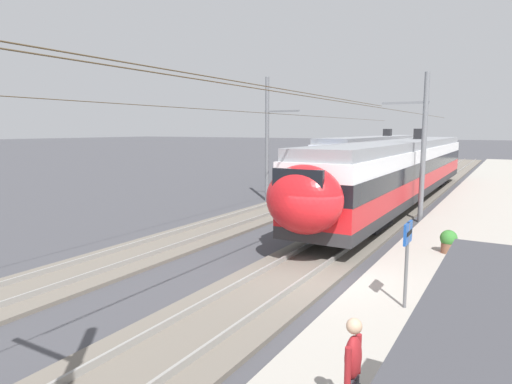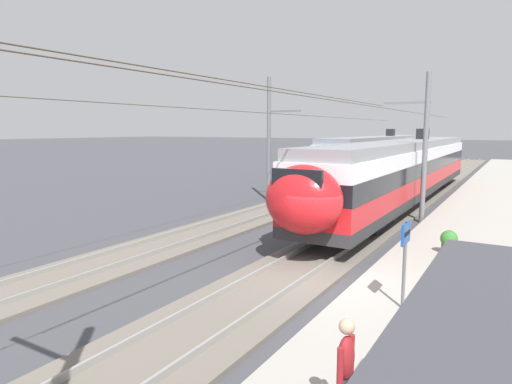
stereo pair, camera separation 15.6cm
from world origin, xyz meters
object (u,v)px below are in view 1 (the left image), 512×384
at_px(platform_sign, 407,245).
at_px(potted_plant_platform_edge, 449,240).
at_px(train_far_track, 375,154).
at_px(train_near_platform, 403,168).
at_px(passenger_walking, 353,370).
at_px(catenary_mast_far_side, 269,138).
at_px(catenary_mast_mid, 421,144).

xyz_separation_m(platform_sign, potted_plant_platform_edge, (5.64, -0.25, -1.08)).
height_order(train_far_track, platform_sign, train_far_track).
height_order(train_near_platform, platform_sign, train_near_platform).
bearing_deg(train_near_platform, potted_plant_platform_edge, -160.02).
height_order(platform_sign, passenger_walking, platform_sign).
xyz_separation_m(platform_sign, passenger_walking, (-4.94, -0.33, -0.58)).
bearing_deg(catenary_mast_far_side, platform_sign, -140.80).
xyz_separation_m(train_near_platform, passenger_walking, (-21.47, -4.04, -1.00)).
distance_m(platform_sign, passenger_walking, 4.98).
bearing_deg(potted_plant_platform_edge, platform_sign, 177.48).
distance_m(passenger_walking, potted_plant_platform_edge, 10.59).
bearing_deg(train_far_track, catenary_mast_mid, -158.65).
relative_size(train_near_platform, train_far_track, 1.12).
distance_m(catenary_mast_mid, passenger_walking, 17.20).
relative_size(catenary_mast_mid, catenary_mast_far_side, 1.00).
height_order(passenger_walking, potted_plant_platform_edge, passenger_walking).
distance_m(platform_sign, potted_plant_platform_edge, 5.75).
xyz_separation_m(catenary_mast_far_side, platform_sign, (-13.86, -11.30, -2.19)).
bearing_deg(train_near_platform, platform_sign, -167.35).
bearing_deg(passenger_walking, platform_sign, 3.78).
xyz_separation_m(train_far_track, potted_plant_platform_edge, (-25.42, -9.68, -1.50)).
relative_size(catenary_mast_far_side, potted_plant_platform_edge, 50.47).
height_order(train_far_track, catenary_mast_far_side, catenary_mast_far_side).
bearing_deg(train_far_track, catenary_mast_far_side, 173.79).
bearing_deg(catenary_mast_mid, train_far_track, 21.35).
bearing_deg(train_far_track, platform_sign, -163.11).
bearing_deg(catenary_mast_mid, platform_sign, -170.71).
bearing_deg(catenary_mast_mid, passenger_walking, -172.31).
distance_m(train_far_track, catenary_mast_far_side, 17.40).
distance_m(train_near_platform, platform_sign, 16.95).
relative_size(catenary_mast_mid, platform_sign, 19.58).
relative_size(platform_sign, potted_plant_platform_edge, 2.58).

